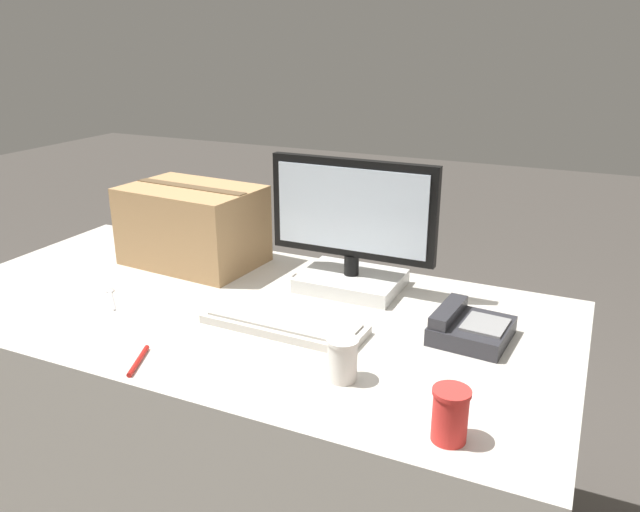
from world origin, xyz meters
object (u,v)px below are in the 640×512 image
(spoon, at_px, (111,295))
(cardboard_box, at_px, (193,225))
(pen_marker, at_px, (138,361))
(monitor, at_px, (352,237))
(keyboard, at_px, (284,324))
(paper_cup_right, at_px, (450,415))
(desk_phone, at_px, (469,328))
(paper_cup_left, at_px, (343,359))

(spoon, height_order, cardboard_box, cardboard_box)
(spoon, height_order, pen_marker, pen_marker)
(monitor, relative_size, keyboard, 1.15)
(paper_cup_right, relative_size, pen_marker, 0.85)
(desk_phone, height_order, paper_cup_left, paper_cup_left)
(desk_phone, height_order, pen_marker, desk_phone)
(keyboard, height_order, paper_cup_right, paper_cup_right)
(paper_cup_left, distance_m, spoon, 0.80)
(monitor, xyz_separation_m, keyboard, (-0.06, -0.32, -0.15))
(desk_phone, xyz_separation_m, cardboard_box, (-0.94, 0.17, 0.10))
(monitor, distance_m, paper_cup_right, 0.76)
(monitor, bearing_deg, spoon, -150.43)
(desk_phone, distance_m, pen_marker, 0.80)
(paper_cup_right, xyz_separation_m, pen_marker, (-0.72, -0.02, -0.05))
(monitor, relative_size, paper_cup_left, 5.07)
(keyboard, relative_size, desk_phone, 2.15)
(paper_cup_left, xyz_separation_m, pen_marker, (-0.46, -0.13, -0.04))
(paper_cup_left, xyz_separation_m, paper_cup_right, (0.27, -0.12, 0.00))
(pen_marker, bearing_deg, cardboard_box, -177.95)
(monitor, bearing_deg, paper_cup_right, -53.81)
(spoon, relative_size, pen_marker, 1.07)
(spoon, bearing_deg, cardboard_box, -56.74)
(pen_marker, bearing_deg, spoon, -151.88)
(keyboard, relative_size, pen_marker, 3.43)
(monitor, height_order, spoon, monitor)
(desk_phone, relative_size, paper_cup_left, 2.05)
(spoon, xyz_separation_m, pen_marker, (0.33, -0.28, 0.00))
(monitor, relative_size, paper_cup_right, 4.65)
(desk_phone, bearing_deg, pen_marker, -141.43)
(paper_cup_right, height_order, cardboard_box, cardboard_box)
(paper_cup_left, height_order, paper_cup_right, paper_cup_right)
(desk_phone, bearing_deg, keyboard, -157.15)
(paper_cup_left, relative_size, spoon, 0.73)
(paper_cup_left, xyz_separation_m, spoon, (-0.79, 0.14, -0.05))
(keyboard, xyz_separation_m, pen_marker, (-0.22, -0.30, -0.01))
(spoon, xyz_separation_m, cardboard_box, (0.06, 0.34, 0.13))
(keyboard, bearing_deg, desk_phone, 19.49)
(cardboard_box, bearing_deg, desk_phone, -10.17)
(cardboard_box, distance_m, pen_marker, 0.68)
(monitor, bearing_deg, desk_phone, -24.65)
(monitor, distance_m, spoon, 0.72)
(keyboard, xyz_separation_m, paper_cup_left, (0.23, -0.17, 0.04))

